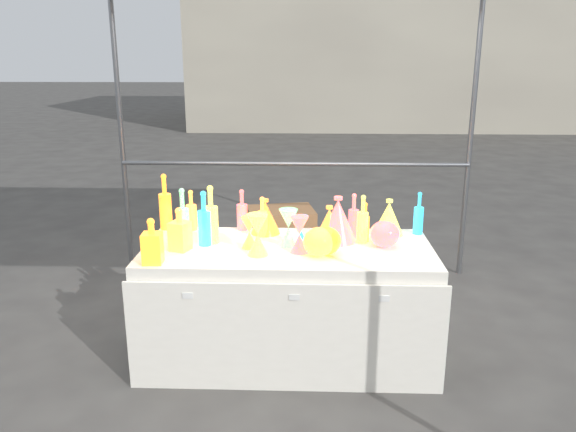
{
  "coord_description": "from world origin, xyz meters",
  "views": [
    {
      "loc": [
        0.12,
        -3.31,
        1.9
      ],
      "look_at": [
        0.0,
        0.0,
        0.95
      ],
      "focal_mm": 35.0,
      "sensor_mm": 36.0,
      "label": 1
    }
  ],
  "objects_px": {
    "bottle_0": "(191,210)",
    "globe_0": "(319,243)",
    "display_table": "(288,303)",
    "lampshade_0": "(329,223)",
    "cardboard_box_closed": "(281,232)",
    "decanter_0": "(180,229)"
  },
  "relations": [
    {
      "from": "display_table",
      "to": "globe_0",
      "type": "relative_size",
      "value": 9.49
    },
    {
      "from": "display_table",
      "to": "cardboard_box_closed",
      "type": "xyz_separation_m",
      "value": [
        -0.14,
        1.97,
        -0.14
      ]
    },
    {
      "from": "bottle_0",
      "to": "globe_0",
      "type": "relative_size",
      "value": 1.44
    },
    {
      "from": "decanter_0",
      "to": "lampshade_0",
      "type": "relative_size",
      "value": 1.16
    },
    {
      "from": "display_table",
      "to": "globe_0",
      "type": "bearing_deg",
      "value": -37.51
    },
    {
      "from": "cardboard_box_closed",
      "to": "bottle_0",
      "type": "height_order",
      "value": "bottle_0"
    },
    {
      "from": "display_table",
      "to": "globe_0",
      "type": "xyz_separation_m",
      "value": [
        0.19,
        -0.15,
        0.45
      ]
    },
    {
      "from": "bottle_0",
      "to": "decanter_0",
      "type": "distance_m",
      "value": 0.42
    },
    {
      "from": "cardboard_box_closed",
      "to": "decanter_0",
      "type": "height_order",
      "value": "decanter_0"
    },
    {
      "from": "decanter_0",
      "to": "globe_0",
      "type": "xyz_separation_m",
      "value": [
        0.85,
        -0.08,
        -0.06
      ]
    },
    {
      "from": "cardboard_box_closed",
      "to": "bottle_0",
      "type": "relative_size",
      "value": 2.27
    },
    {
      "from": "cardboard_box_closed",
      "to": "globe_0",
      "type": "relative_size",
      "value": 3.26
    },
    {
      "from": "display_table",
      "to": "globe_0",
      "type": "distance_m",
      "value": 0.51
    },
    {
      "from": "display_table",
      "to": "decanter_0",
      "type": "bearing_deg",
      "value": -173.73
    },
    {
      "from": "bottle_0",
      "to": "decanter_0",
      "type": "xyz_separation_m",
      "value": [
        0.01,
        -0.42,
        -0.0
      ]
    },
    {
      "from": "display_table",
      "to": "cardboard_box_closed",
      "type": "relative_size",
      "value": 2.91
    },
    {
      "from": "cardboard_box_closed",
      "to": "lampshade_0",
      "type": "height_order",
      "value": "lampshade_0"
    },
    {
      "from": "cardboard_box_closed",
      "to": "bottle_0",
      "type": "xyz_separation_m",
      "value": [
        -0.53,
        -1.62,
        0.66
      ]
    },
    {
      "from": "cardboard_box_closed",
      "to": "bottle_0",
      "type": "bearing_deg",
      "value": -119.35
    },
    {
      "from": "cardboard_box_closed",
      "to": "decanter_0",
      "type": "bearing_deg",
      "value": -115.44
    },
    {
      "from": "display_table",
      "to": "lampshade_0",
      "type": "relative_size",
      "value": 7.92
    },
    {
      "from": "display_table",
      "to": "lampshade_0",
      "type": "height_order",
      "value": "lampshade_0"
    }
  ]
}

